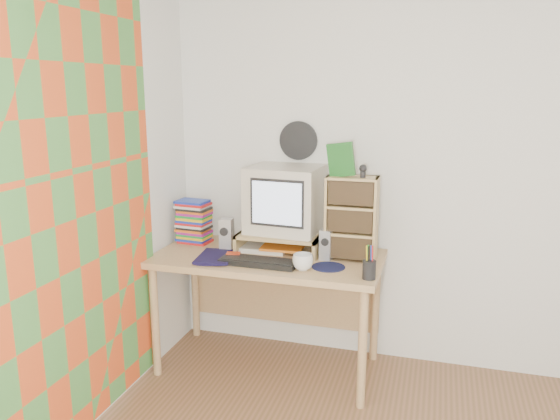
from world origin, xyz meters
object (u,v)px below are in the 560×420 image
Objects in this scene: crt_monitor at (285,200)px; mug at (303,262)px; cd_rack at (351,218)px; desk at (271,273)px; keyboard at (258,262)px; dvd_stack at (194,221)px; diary at (199,254)px.

mug is at bearing -54.67° from crt_monitor.
cd_rack reaches higher than mug.
desk is at bearing 136.37° from mug.
dvd_stack is (-0.56, 0.33, 0.13)m from keyboard.
desk is 3.20× the size of crt_monitor.
diary is at bearing -149.39° from desk.
diary is at bearing -165.00° from cd_rack.
crt_monitor is 0.66m from dvd_stack.
dvd_stack is at bearing 176.03° from cd_rack.
crt_monitor is at bearing 79.44° from keyboard.
dvd_stack is (-0.56, 0.08, 0.28)m from desk.
keyboard is at bearing -96.85° from crt_monitor.
diary is at bearing 178.66° from keyboard.
dvd_stack is (-0.63, -0.00, -0.18)m from crt_monitor.
keyboard is 0.66m from dvd_stack.
diary is (-0.39, -0.23, 0.16)m from desk.
dvd_stack reaches higher than diary.
dvd_stack is at bearing 171.62° from desk.
desk is at bearing 90.74° from keyboard.
keyboard is 3.88× the size of mug.
crt_monitor is at bearing 52.81° from desk.
desk is at bearing -178.61° from cd_rack.
mug is (0.27, -0.02, 0.03)m from keyboard.
keyboard is (-0.00, -0.24, 0.15)m from desk.
mug is at bearing -43.63° from desk.
desk is 3.06× the size of keyboard.
keyboard is at bearing -24.79° from dvd_stack.
desk is 11.88× the size of mug.
crt_monitor reaches higher than dvd_stack.
mug is (0.27, -0.26, 0.18)m from desk.
crt_monitor is 0.63m from diary.
crt_monitor reaches higher than keyboard.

